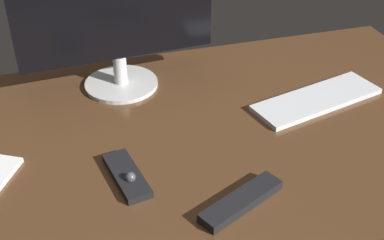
{
  "coord_description": "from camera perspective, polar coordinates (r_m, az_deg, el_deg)",
  "views": [
    {
      "loc": [
        -33.0,
        -95.99,
        73.55
      ],
      "look_at": [
        -5.68,
        -3.44,
        8.0
      ],
      "focal_mm": 48.64,
      "sensor_mm": 36.0,
      "label": 1
    }
  ],
  "objects": [
    {
      "name": "media_remote",
      "position": [
        1.1,
        -7.13,
        -6.07
      ],
      "size": [
        8.19,
        16.74,
        3.14
      ],
      "rotation": [
        0.0,
        0.0,
        -1.39
      ],
      "color": "black",
      "rests_on": "desk"
    },
    {
      "name": "desk",
      "position": [
        1.25,
        2.06,
        -1.39
      ],
      "size": [
        140.0,
        84.0,
        2.0
      ],
      "primitive_type": "cube",
      "color": "#4C301C",
      "rests_on": "ground"
    },
    {
      "name": "keyboard",
      "position": [
        1.38,
        13.53,
        2.22
      ],
      "size": [
        36.81,
        19.26,
        1.34
      ],
      "primitive_type": "cube",
      "rotation": [
        0.0,
        0.0,
        0.24
      ],
      "color": "silver",
      "rests_on": "desk"
    },
    {
      "name": "monitor",
      "position": [
        1.33,
        -8.47,
        12.01
      ],
      "size": [
        50.8,
        19.68,
        40.7
      ],
      "rotation": [
        0.0,
        0.0,
        0.07
      ],
      "color": "silver",
      "rests_on": "desk"
    },
    {
      "name": "tv_remote",
      "position": [
        1.04,
        5.43,
        -8.83
      ],
      "size": [
        19.56,
        12.5,
        2.0
      ],
      "primitive_type": "cube",
      "rotation": [
        0.0,
        0.0,
        0.44
      ],
      "color": "black",
      "rests_on": "desk"
    }
  ]
}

